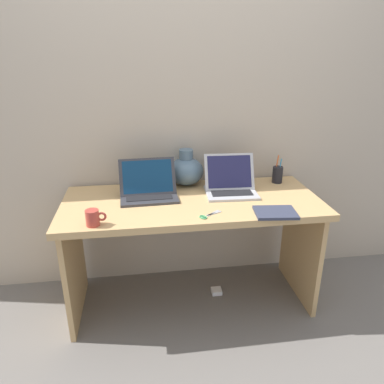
% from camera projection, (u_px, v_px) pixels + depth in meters
% --- Properties ---
extents(ground_plane, '(6.00, 6.00, 0.00)m').
position_uv_depth(ground_plane, '(192.00, 299.00, 2.47)').
color(ground_plane, slate).
extents(back_wall, '(4.40, 0.04, 2.40)m').
position_uv_depth(back_wall, '(184.00, 113.00, 2.37)').
color(back_wall, '#BCAD99').
rests_on(back_wall, ground).
extents(desk, '(1.55, 0.67, 0.74)m').
position_uv_depth(desk, '(192.00, 223.00, 2.26)').
color(desk, tan).
rests_on(desk, ground).
extents(laptop_left, '(0.35, 0.25, 0.22)m').
position_uv_depth(laptop_left, '(148.00, 187.00, 2.23)').
color(laptop_left, '#333338').
rests_on(laptop_left, desk).
extents(laptop_right, '(0.33, 0.27, 0.23)m').
position_uv_depth(laptop_right, '(230.00, 183.00, 2.30)').
color(laptop_right, '#B2B2B7').
rests_on(laptop_right, desk).
extents(green_vase, '(0.23, 0.23, 0.24)m').
position_uv_depth(green_vase, '(186.00, 170.00, 2.42)').
color(green_vase, slate).
rests_on(green_vase, desk).
extents(notebook_stack, '(0.24, 0.19, 0.02)m').
position_uv_depth(notebook_stack, '(275.00, 213.00, 2.01)').
color(notebook_stack, '#33384C').
rests_on(notebook_stack, desk).
extents(coffee_mug, '(0.11, 0.07, 0.09)m').
position_uv_depth(coffee_mug, '(93.00, 218.00, 1.87)').
color(coffee_mug, '#B23D33').
rests_on(coffee_mug, desk).
extents(pen_cup, '(0.07, 0.07, 0.19)m').
position_uv_depth(pen_cup, '(277.00, 174.00, 2.47)').
color(pen_cup, black).
rests_on(pen_cup, desk).
extents(scissors, '(0.14, 0.11, 0.01)m').
position_uv_depth(scissors, '(207.00, 216.00, 1.98)').
color(scissors, '#B7B7BC').
rests_on(scissors, desk).
extents(power_brick, '(0.07, 0.07, 0.03)m').
position_uv_depth(power_brick, '(216.00, 291.00, 2.53)').
color(power_brick, white).
rests_on(power_brick, ground).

